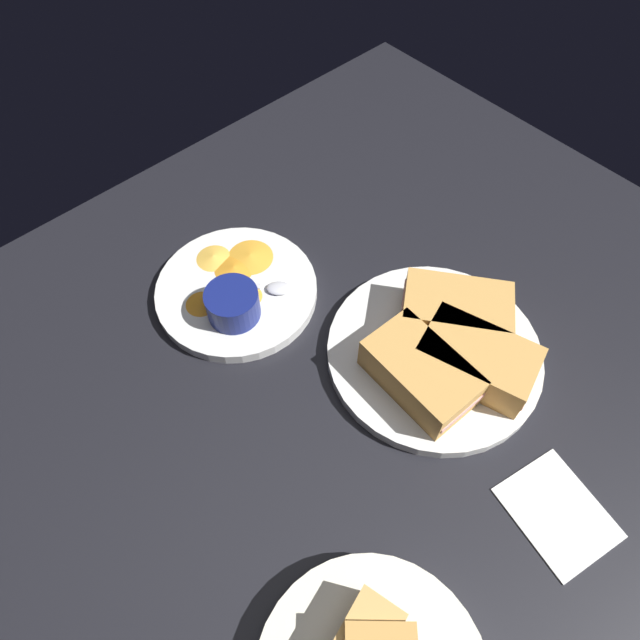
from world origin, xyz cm
name	(u,v)px	position (x,y,z in cm)	size (l,w,h in cm)	color
ground_plane	(394,411)	(0.00, 0.00, -1.50)	(110.00, 110.00, 3.00)	black
plate_sandwich_main	(434,353)	(1.56, -8.29, 0.80)	(26.36, 26.36, 1.60)	silver
sandwich_half_near	(419,371)	(0.24, -3.46, 4.00)	(13.57, 8.19, 4.80)	tan
sandwich_half_far	(477,359)	(-3.27, -9.61, 4.00)	(14.74, 11.14, 4.80)	tan
sandwich_half_extra	(456,310)	(2.89, -13.11, 4.00)	(14.94, 13.94, 4.80)	tan
ramekin_dark_sauce	(465,310)	(2.22, -14.18, 3.88)	(6.69, 6.69, 4.26)	navy
spoon_by_dark_ramekin	(434,343)	(2.13, -8.78, 1.96)	(2.25, 9.87, 0.80)	silver
plate_chips_companion	(237,291)	(25.61, 3.87, 0.80)	(21.39, 21.39, 1.60)	silver
ramekin_light_gravy	(233,303)	(22.40, 6.54, 3.77)	(6.76, 6.76, 4.05)	navy
spoon_by_gravy_ramekin	(271,287)	(22.35, 0.55, 1.96)	(7.97, 8.08, 0.80)	silver
plantain_chip_scatter	(233,270)	(28.03, 2.52, 1.90)	(14.31, 16.60, 0.60)	gold
paper_napkin_folded	(558,512)	(-20.04, -3.66, 0.20)	(11.00, 9.00, 0.40)	white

